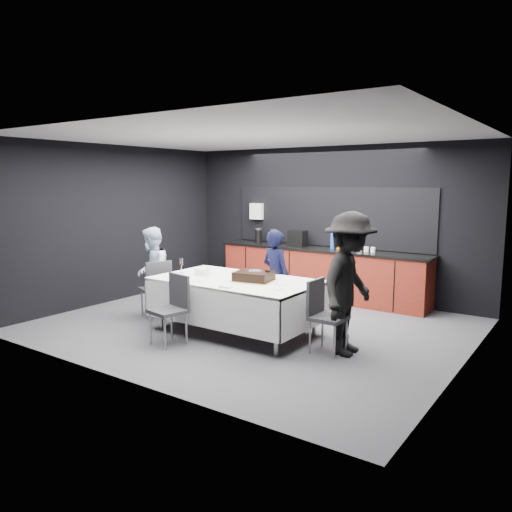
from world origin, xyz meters
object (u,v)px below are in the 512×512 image
Objects in this scene: cake_assembly at (254,276)px; chair_right at (323,310)px; party_table at (236,289)px; chair_near at (173,304)px; person_left at (152,271)px; person_right at (349,284)px; chair_left at (157,285)px; person_center at (276,277)px; champagne_flute at (181,263)px; plate_stack at (203,271)px.

cake_assembly is 1.15m from chair_right.
chair_near is (-0.41, -0.86, -0.11)m from party_table.
person_left is 0.80× the size of person_right.
chair_left is 1.00× the size of chair_right.
cake_assembly is 0.42× the size of person_center.
party_table is 1.63× the size of person_left.
chair_right is 3.11m from person_left.
person_right is (1.48, -0.63, 0.18)m from person_center.
chair_left is 0.65× the size of person_left.
chair_left is (-1.77, -0.15, -0.31)m from cake_assembly.
champagne_flute is 0.79m from person_left.
champagne_flute is at bearing -178.34° from chair_right.
chair_right is 0.52× the size of person_right.
champagne_flute is at bearing 3.10° from chair_left.
chair_near is at bearing -76.93° from plate_stack.
chair_right is at bearing 1.91° from chair_left.
cake_assembly is 1.41m from person_right.
champagne_flute is 2.67m from person_right.
person_right is at bearing 3.64° from chair_left.
plate_stack is 2.02m from chair_right.
party_table is at bearing 86.69° from person_center.
chair_left is 2.88m from chair_right.
plate_stack is 0.26× the size of chair_left.
person_left reaches higher than champagne_flute.
cake_assembly is 0.66× the size of chair_right.
person_left is at bearing 33.46° from person_center.
chair_near is 1.58m from person_left.
person_left is at bearing 87.92° from person_right.
cake_assembly is 1.17m from chair_near.
plate_stack is 0.17× the size of person_left.
chair_near is 1.71m from person_center.
chair_near is (1.07, -0.75, 0.00)m from chair_left.
person_center is at bearing 148.02° from chair_right.
chair_right is at bearing 106.19° from person_right.
champagne_flute is at bearing -174.58° from cake_assembly.
person_left is at bearing 179.58° from party_table.
person_left is (-1.71, 0.01, 0.07)m from party_table.
party_table is 0.63m from plate_stack.
chair_near is at bearing -115.36° from party_table.
person_center is (1.18, 0.81, -0.22)m from champagne_flute.
champagne_flute is 0.24× the size of chair_right.
chair_left is 0.32m from person_left.
plate_stack reaches higher than party_table.
person_center is 1.62m from person_right.
person_right is (2.66, 0.17, -0.04)m from champagne_flute.
plate_stack is 1.11m from person_center.
chair_near reaches higher than party_table.
plate_stack is at bearing 89.35° from person_right.
plate_stack is (-0.60, -0.02, 0.19)m from party_table.
cake_assembly reaches higher than plate_stack.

